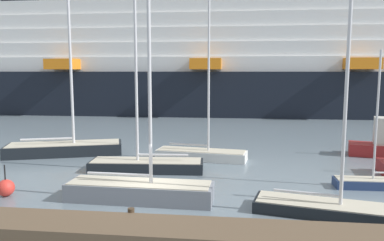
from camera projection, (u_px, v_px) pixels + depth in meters
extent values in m
plane|color=slate|center=(150.00, 202.00, 16.30)|extent=(600.00, 600.00, 0.00)
cube|color=brown|center=(123.00, 232.00, 12.47)|extent=(23.88, 1.85, 0.62)
cylinder|color=#423323|center=(131.00, 218.00, 13.46)|extent=(0.24, 0.24, 0.75)
cube|color=white|center=(201.00, 155.00, 24.04)|extent=(5.84, 2.33, 0.58)
cube|color=beige|center=(201.00, 150.00, 24.00)|extent=(5.60, 2.17, 0.04)
cylinder|color=silver|center=(209.00, 73.00, 23.26)|extent=(0.14, 0.14, 9.76)
cylinder|color=silver|center=(189.00, 144.00, 24.17)|extent=(2.54, 0.47, 0.11)
cube|color=gray|center=(140.00, 192.00, 16.38)|extent=(6.35, 1.80, 0.78)
cube|color=beige|center=(140.00, 183.00, 16.33)|extent=(6.10, 1.66, 0.04)
cylinder|color=silver|center=(149.00, 46.00, 15.52)|extent=(0.15, 0.15, 11.55)
cylinder|color=silver|center=(119.00, 174.00, 16.42)|extent=(2.84, 0.21, 0.12)
cube|color=black|center=(328.00, 209.00, 14.74)|extent=(5.81, 2.73, 0.45)
cube|color=beige|center=(328.00, 203.00, 14.71)|extent=(5.57, 2.56, 0.04)
cylinder|color=silver|center=(346.00, 105.00, 14.08)|extent=(0.13, 0.13, 7.67)
cylinder|color=silver|center=(306.00, 193.00, 14.93)|extent=(2.49, 0.64, 0.11)
cube|color=navy|center=(380.00, 184.00, 18.15)|extent=(4.24, 1.12, 0.41)
cube|color=beige|center=(380.00, 179.00, 18.12)|extent=(4.07, 1.03, 0.04)
cylinder|color=silver|center=(377.00, 116.00, 17.77)|extent=(0.10, 0.10, 6.11)
cube|color=black|center=(65.00, 149.00, 25.42)|extent=(7.72, 4.37, 0.75)
cube|color=beige|center=(65.00, 143.00, 25.37)|extent=(7.39, 4.11, 0.04)
cylinder|color=silver|center=(70.00, 58.00, 24.75)|extent=(0.18, 0.18, 11.35)
cylinder|color=silver|center=(47.00, 139.00, 25.12)|extent=(3.22, 1.17, 0.14)
cube|color=black|center=(147.00, 166.00, 21.29)|extent=(6.39, 2.19, 0.58)
cube|color=beige|center=(147.00, 160.00, 21.25)|extent=(6.13, 2.03, 0.04)
cylinder|color=silver|center=(136.00, 74.00, 20.65)|extent=(0.15, 0.15, 9.64)
cylinder|color=silver|center=(163.00, 155.00, 21.16)|extent=(2.83, 0.32, 0.12)
sphere|color=red|center=(6.00, 188.00, 16.98)|extent=(0.76, 0.76, 0.76)
cylinder|color=black|center=(5.00, 172.00, 16.88)|extent=(0.06, 0.06, 0.67)
cube|color=black|center=(147.00, 91.00, 52.92)|extent=(99.76, 14.65, 5.48)
cube|color=white|center=(147.00, 65.00, 52.45)|extent=(91.77, 12.92, 1.79)
cube|color=white|center=(147.00, 52.00, 52.22)|extent=(86.27, 12.14, 1.79)
cube|color=white|center=(146.00, 38.00, 51.99)|extent=(80.76, 11.37, 1.79)
cube|color=white|center=(146.00, 25.00, 51.76)|extent=(75.26, 10.59, 1.79)
cube|color=white|center=(146.00, 11.00, 51.52)|extent=(69.75, 9.82, 1.79)
cube|color=orange|center=(63.00, 64.00, 46.27)|extent=(3.61, 2.82, 1.26)
cube|color=orange|center=(206.00, 64.00, 44.33)|extent=(3.61, 2.82, 1.26)
cube|color=orange|center=(362.00, 64.00, 42.40)|extent=(3.61, 2.82, 1.26)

